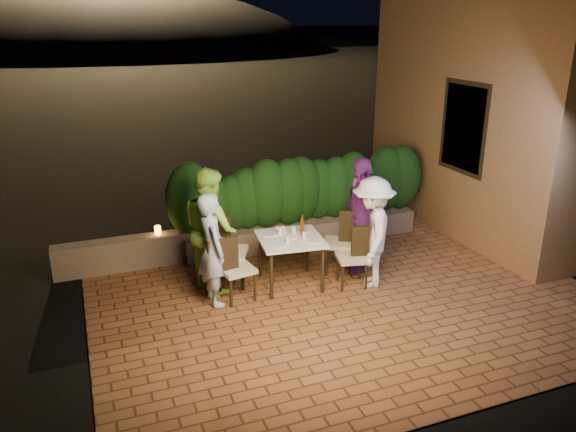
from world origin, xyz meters
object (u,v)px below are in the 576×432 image
diner_blue (212,250)px  diner_purple (360,215)px  diner_white (372,232)px  chair_left_back (230,250)px  beer_bottle (302,225)px  chair_right_front (352,256)px  diner_green (210,229)px  dining_table (290,261)px  parapet_lamp (158,230)px  bowl (281,230)px  chair_left_front (237,268)px  chair_right_back (340,241)px

diner_blue → diner_purple: (2.39, 0.25, 0.11)m
diner_white → diner_purple: size_ratio=0.91×
chair_left_back → diner_purple: bearing=18.9°
beer_bottle → chair_right_front: beer_bottle is taller
diner_blue → diner_green: 0.53m
dining_table → diner_purple: (1.20, 0.13, 0.53)m
dining_table → beer_bottle: size_ratio=3.01×
diner_blue → diner_purple: size_ratio=0.88×
beer_bottle → chair_right_front: size_ratio=0.33×
diner_white → diner_purple: 0.55m
diner_green → parapet_lamp: (-0.60, 1.08, -0.33)m
bowl → dining_table: bearing=-82.0°
diner_blue → diner_green: diner_green is taller
beer_bottle → diner_green: 1.33m
bowl → diner_white: size_ratio=0.11×
diner_green → diner_purple: diner_purple is taller
diner_purple → parapet_lamp: bearing=-106.2°
beer_bottle → diner_blue: (-1.40, -0.19, -0.10)m
beer_bottle → diner_purple: 0.99m
diner_blue → chair_left_front: bearing=-97.5°
dining_table → diner_purple: bearing=6.1°
dining_table → parapet_lamp: dining_table is taller
chair_right_front → diner_blue: diner_blue is taller
chair_left_back → chair_right_back: 1.71m
beer_bottle → bowl: size_ratio=1.60×
bowl → chair_left_front: bearing=-152.2°
diner_green → bowl: bearing=-109.5°
bowl → chair_left_back: (-0.78, 0.08, -0.24)m
diner_white → chair_left_front: bearing=-69.1°
chair_right_front → diner_purple: bearing=-114.8°
diner_green → diner_white: (2.20, -0.79, -0.08)m
diner_white → chair_right_back: bearing=-129.1°
chair_left_back → diner_green: 0.46m
diner_blue → chair_right_front: bearing=-100.0°
parapet_lamp → diner_green: bearing=-60.8°
diner_blue → chair_right_back: bearing=-86.1°
chair_left_back → diner_green: size_ratio=0.59×
beer_bottle → chair_right_front: (0.63, -0.40, -0.44)m
chair_left_front → chair_right_front: chair_left_front is taller
chair_right_back → diner_white: size_ratio=0.61×
bowl → chair_right_back: (0.92, -0.13, -0.27)m
dining_table → diner_blue: size_ratio=0.57×
chair_left_front → chair_right_back: bearing=0.8°
diner_green → chair_left_front: bearing=-170.9°
parapet_lamp → diner_blue: bearing=-72.5°
dining_table → diner_blue: 1.26m
diner_white → diner_purple: diner_purple is taller
beer_bottle → parapet_lamp: 2.38m
diner_blue → parapet_lamp: bearing=13.6°
dining_table → diner_blue: diner_blue is taller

